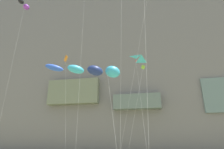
{
  "coord_description": "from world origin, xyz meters",
  "views": [
    {
      "loc": [
        3.07,
        1.84,
        2.58
      ],
      "look_at": [
        -1.97,
        27.32,
        12.02
      ],
      "focal_mm": 29.76,
      "sensor_mm": 36.0,
      "label": 1
    }
  ],
  "objects_px": {
    "kite_diamond_high_right": "(66,63)",
    "kite_delta_mid_right": "(137,64)",
    "kite_windsock_high_center": "(97,71)",
    "kite_delta_low_right": "(147,68)",
    "kite_windsock_low_center": "(21,2)"
  },
  "relations": [
    {
      "from": "kite_windsock_low_center",
      "to": "kite_delta_mid_right",
      "type": "xyz_separation_m",
      "value": [
        19.52,
        3.03,
        -12.22
      ]
    },
    {
      "from": "kite_delta_low_right",
      "to": "kite_windsock_high_center",
      "type": "bearing_deg",
      "value": -118.97
    },
    {
      "from": "kite_delta_low_right",
      "to": "kite_windsock_high_center",
      "type": "height_order",
      "value": "kite_delta_low_right"
    },
    {
      "from": "kite_delta_mid_right",
      "to": "kite_windsock_high_center",
      "type": "bearing_deg",
      "value": -101.14
    },
    {
      "from": "kite_windsock_low_center",
      "to": "kite_diamond_high_right",
      "type": "bearing_deg",
      "value": 56.6
    },
    {
      "from": "kite_diamond_high_right",
      "to": "kite_windsock_high_center",
      "type": "bearing_deg",
      "value": -57.18
    },
    {
      "from": "kite_delta_low_right",
      "to": "kite_diamond_high_right",
      "type": "xyz_separation_m",
      "value": [
        -15.46,
        10.92,
        6.59
      ]
    },
    {
      "from": "kite_windsock_low_center",
      "to": "kite_windsock_high_center",
      "type": "bearing_deg",
      "value": -29.65
    },
    {
      "from": "kite_windsock_high_center",
      "to": "kite_windsock_low_center",
      "type": "bearing_deg",
      "value": 150.35
    },
    {
      "from": "kite_diamond_high_right",
      "to": "kite_windsock_low_center",
      "type": "bearing_deg",
      "value": -123.4
    },
    {
      "from": "kite_delta_low_right",
      "to": "kite_delta_mid_right",
      "type": "distance_m",
      "value": 6.64
    },
    {
      "from": "kite_diamond_high_right",
      "to": "kite_delta_mid_right",
      "type": "xyz_separation_m",
      "value": [
        14.08,
        -5.22,
        -3.46
      ]
    },
    {
      "from": "kite_diamond_high_right",
      "to": "kite_delta_mid_right",
      "type": "bearing_deg",
      "value": -20.36
    },
    {
      "from": "kite_delta_mid_right",
      "to": "kite_delta_low_right",
      "type": "bearing_deg",
      "value": -76.33
    },
    {
      "from": "kite_diamond_high_right",
      "to": "kite_windsock_high_center",
      "type": "distance_m",
      "value": 23.27
    }
  ]
}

